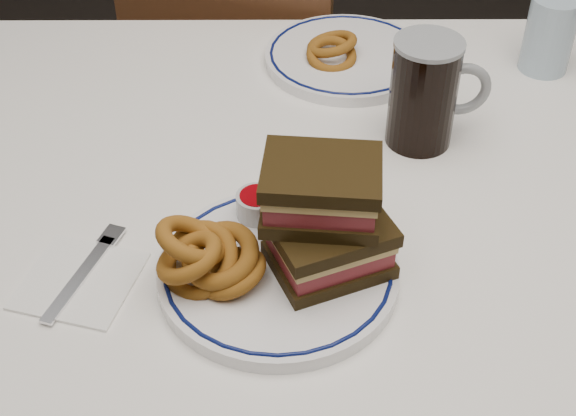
{
  "coord_description": "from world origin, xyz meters",
  "views": [
    {
      "loc": [
        -0.03,
        -0.89,
        1.44
      ],
      "look_at": [
        -0.03,
        -0.19,
        0.83
      ],
      "focal_mm": 50.0,
      "sensor_mm": 36.0,
      "label": 1
    }
  ],
  "objects_px": {
    "main_plate": "(278,271)",
    "reuben_sandwich": "(325,217)",
    "chair_far": "(242,81)",
    "beer_mug": "(426,92)",
    "far_plate": "(347,57)"
  },
  "relations": [
    {
      "from": "chair_far",
      "to": "main_plate",
      "type": "relative_size",
      "value": 3.19
    },
    {
      "from": "beer_mug",
      "to": "main_plate",
      "type": "bearing_deg",
      "value": -126.36
    },
    {
      "from": "beer_mug",
      "to": "reuben_sandwich",
      "type": "bearing_deg",
      "value": -119.35
    },
    {
      "from": "beer_mug",
      "to": "chair_far",
      "type": "bearing_deg",
      "value": 117.27
    },
    {
      "from": "chair_far",
      "to": "reuben_sandwich",
      "type": "distance_m",
      "value": 0.91
    },
    {
      "from": "main_plate",
      "to": "beer_mug",
      "type": "height_order",
      "value": "beer_mug"
    },
    {
      "from": "beer_mug",
      "to": "far_plate",
      "type": "bearing_deg",
      "value": 113.18
    },
    {
      "from": "chair_far",
      "to": "reuben_sandwich",
      "type": "height_order",
      "value": "chair_far"
    },
    {
      "from": "main_plate",
      "to": "beer_mug",
      "type": "xyz_separation_m",
      "value": [
        0.21,
        0.28,
        0.07
      ]
    },
    {
      "from": "chair_far",
      "to": "far_plate",
      "type": "xyz_separation_m",
      "value": [
        0.2,
        -0.35,
        0.26
      ]
    },
    {
      "from": "chair_far",
      "to": "main_plate",
      "type": "height_order",
      "value": "chair_far"
    },
    {
      "from": "beer_mug",
      "to": "far_plate",
      "type": "xyz_separation_m",
      "value": [
        -0.09,
        0.22,
        -0.07
      ]
    },
    {
      "from": "main_plate",
      "to": "reuben_sandwich",
      "type": "relative_size",
      "value": 1.77
    },
    {
      "from": "chair_far",
      "to": "beer_mug",
      "type": "distance_m",
      "value": 0.72
    },
    {
      "from": "chair_far",
      "to": "far_plate",
      "type": "distance_m",
      "value": 0.48
    }
  ]
}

